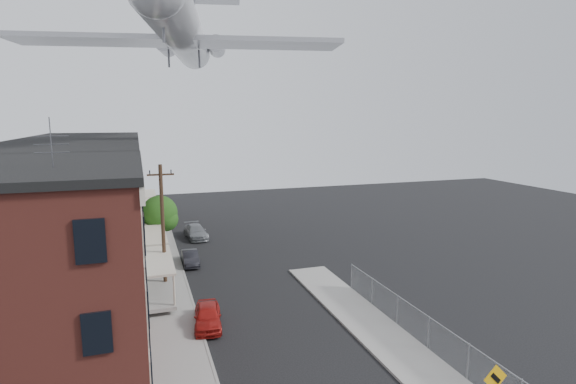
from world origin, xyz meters
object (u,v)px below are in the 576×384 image
Objects in this scene: utility_pole at (163,226)px; car_mid at (190,258)px; car_near at (208,316)px; airplane at (183,32)px; street_tree at (161,215)px; car_far at (196,232)px.

car_mid is at bearing 66.25° from utility_pole.
airplane reaches higher than car_near.
street_tree is 16.79m from car_near.
street_tree is 5.83m from car_mid.
street_tree is at bearing 173.24° from airplane.
airplane reaches higher than street_tree.
car_far is (3.47, 3.71, -2.78)m from street_tree.
street_tree is at bearing 88.11° from utility_pole.
car_far is at bearing 92.44° from car_near.
car_mid is at bearing -96.52° from airplane.
street_tree reaches higher than car_far.
airplane is (0.50, 4.38, 18.81)m from car_mid.
car_mid is at bearing 96.04° from car_near.
car_far is 0.15× the size of airplane.
car_mid is 8.52m from car_far.
street_tree is at bearing -138.24° from car_far.
airplane reaches higher than car_mid.
utility_pole reaches higher than car_mid.
airplane is (-0.99, -4.00, 18.73)m from car_far.
car_near is at bearing -73.02° from utility_pole.
car_far reaches higher than car_near.
car_near is at bearing -84.20° from street_tree.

